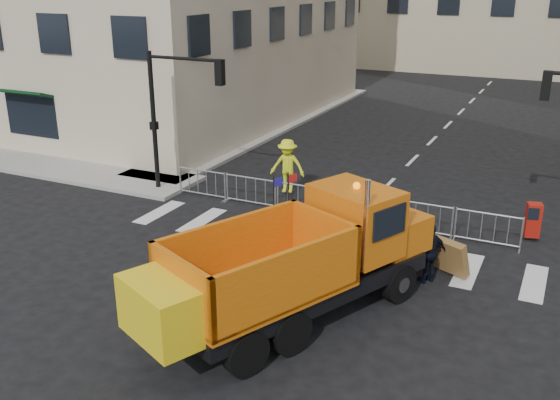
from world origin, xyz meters
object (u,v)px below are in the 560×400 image
at_px(worker, 287,166).
at_px(cop_b, 385,230).
at_px(cop_a, 391,219).
at_px(plow_truck, 295,261).
at_px(newspaper_box, 533,220).
at_px(cop_c, 430,253).

bearing_deg(worker, cop_b, -47.89).
bearing_deg(cop_a, cop_b, 85.81).
bearing_deg(plow_truck, newspaper_box, -7.31).
xyz_separation_m(cop_c, newspaper_box, (2.31, 4.30, -0.17)).
relative_size(plow_truck, cop_b, 4.84).
bearing_deg(newspaper_box, cop_a, -165.61).
relative_size(worker, newspaper_box, 1.88).
bearing_deg(newspaper_box, cop_b, -151.91).
bearing_deg(cop_b, cop_a, -61.69).
distance_m(plow_truck, cop_b, 4.40).
distance_m(cop_b, newspaper_box, 5.18).
xyz_separation_m(plow_truck, cop_b, (0.98, 4.25, -0.62)).
bearing_deg(newspaper_box, cop_c, -132.84).
relative_size(cop_c, worker, 0.84).
bearing_deg(plow_truck, worker, 50.54).
bearing_deg(plow_truck, cop_c, -11.22).
height_order(cop_a, newspaper_box, cop_a).
bearing_deg(cop_a, newspaper_box, -163.27).
height_order(cop_c, newspaper_box, cop_c).
xyz_separation_m(plow_truck, worker, (-4.09, 8.30, -0.42)).
height_order(plow_truck, cop_a, plow_truck).
distance_m(plow_truck, worker, 9.26).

